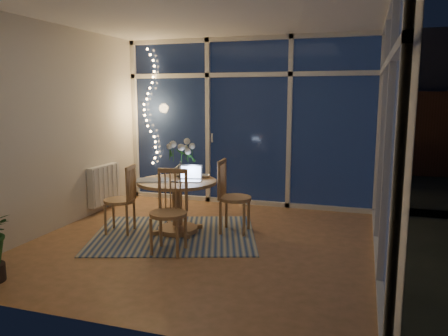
{
  "coord_description": "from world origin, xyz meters",
  "views": [
    {
      "loc": [
        1.73,
        -4.64,
        1.71
      ],
      "look_at": [
        0.16,
        0.25,
        0.86
      ],
      "focal_mm": 35.0,
      "sensor_mm": 36.0,
      "label": 1
    }
  ],
  "objects_px": {
    "flower_vase": "(181,169)",
    "laptop": "(190,173)",
    "dining_table": "(177,207)",
    "chair_left": "(119,199)",
    "chair_front": "(168,212)",
    "chair_right": "(235,196)"
  },
  "relations": [
    {
      "from": "dining_table",
      "to": "laptop",
      "type": "height_order",
      "value": "laptop"
    },
    {
      "from": "flower_vase",
      "to": "laptop",
      "type": "bearing_deg",
      "value": -47.14
    },
    {
      "from": "chair_left",
      "to": "flower_vase",
      "type": "bearing_deg",
      "value": 115.2
    },
    {
      "from": "chair_right",
      "to": "flower_vase",
      "type": "bearing_deg",
      "value": 84.82
    },
    {
      "from": "chair_front",
      "to": "flower_vase",
      "type": "relative_size",
      "value": 4.42
    },
    {
      "from": "chair_right",
      "to": "flower_vase",
      "type": "xyz_separation_m",
      "value": [
        -0.74,
        0.02,
        0.31
      ]
    },
    {
      "from": "dining_table",
      "to": "chair_right",
      "type": "bearing_deg",
      "value": 17.31
    },
    {
      "from": "chair_right",
      "to": "chair_front",
      "type": "xyz_separation_m",
      "value": [
        -0.49,
        -0.91,
        -0.01
      ]
    },
    {
      "from": "chair_right",
      "to": "chair_left",
      "type": "bearing_deg",
      "value": 104.52
    },
    {
      "from": "chair_front",
      "to": "laptop",
      "type": "bearing_deg",
      "value": 86.68
    },
    {
      "from": "dining_table",
      "to": "flower_vase",
      "type": "relative_size",
      "value": 4.69
    },
    {
      "from": "chair_front",
      "to": "laptop",
      "type": "relative_size",
      "value": 3.29
    },
    {
      "from": "chair_right",
      "to": "chair_front",
      "type": "bearing_deg",
      "value": 148.2
    },
    {
      "from": "dining_table",
      "to": "chair_left",
      "type": "xyz_separation_m",
      "value": [
        -0.68,
        -0.23,
        0.1
      ]
    },
    {
      "from": "dining_table",
      "to": "flower_vase",
      "type": "bearing_deg",
      "value": 101.09
    },
    {
      "from": "dining_table",
      "to": "laptop",
      "type": "xyz_separation_m",
      "value": [
        0.18,
        -0.0,
        0.44
      ]
    },
    {
      "from": "dining_table",
      "to": "laptop",
      "type": "relative_size",
      "value": 3.49
    },
    {
      "from": "laptop",
      "to": "dining_table",
      "type": "bearing_deg",
      "value": 164.51
    },
    {
      "from": "chair_left",
      "to": "chair_right",
      "type": "bearing_deg",
      "value": 96.93
    },
    {
      "from": "chair_left",
      "to": "flower_vase",
      "type": "xyz_separation_m",
      "value": [
        0.64,
        0.47,
        0.34
      ]
    },
    {
      "from": "laptop",
      "to": "flower_vase",
      "type": "relative_size",
      "value": 1.34
    },
    {
      "from": "chair_left",
      "to": "laptop",
      "type": "height_order",
      "value": "laptop"
    }
  ]
}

